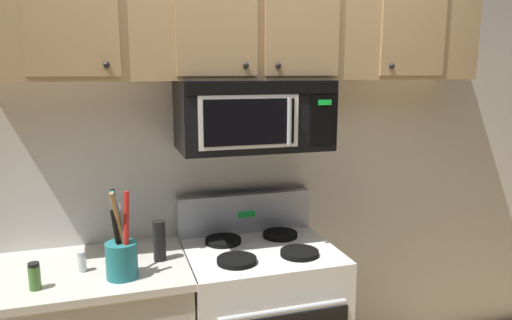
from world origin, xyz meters
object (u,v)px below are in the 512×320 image
at_px(spice_jar, 34,276).
at_px(salt_shaker, 82,262).
at_px(utensil_crock_teal, 121,253).
at_px(over_range_microwave, 253,115).
at_px(pepper_mill, 159,241).

bearing_deg(spice_jar, salt_shaker, 36.96).
height_order(utensil_crock_teal, salt_shaker, utensil_crock_teal).
relative_size(over_range_microwave, pepper_mill, 3.88).
relative_size(utensil_crock_teal, salt_shaker, 4.28).
bearing_deg(over_range_microwave, pepper_mill, -166.58).
bearing_deg(pepper_mill, over_range_microwave, 13.42).
relative_size(salt_shaker, pepper_mill, 0.48).
distance_m(salt_shaker, spice_jar, 0.22).
bearing_deg(spice_jar, over_range_microwave, 15.38).
xyz_separation_m(over_range_microwave, utensil_crock_teal, (-0.68, -0.27, -0.56)).
relative_size(utensil_crock_teal, spice_jar, 3.42).
bearing_deg(over_range_microwave, salt_shaker, -170.01).
height_order(utensil_crock_teal, spice_jar, utensil_crock_teal).
bearing_deg(salt_shaker, spice_jar, -143.04).
relative_size(over_range_microwave, spice_jar, 6.50).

